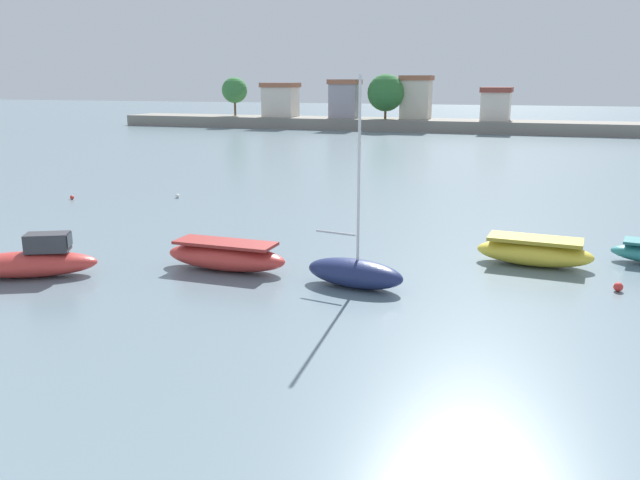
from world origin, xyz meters
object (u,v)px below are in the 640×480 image
object	(u,v)px
moored_boat_4	(355,272)
mooring_buoy_0	(618,287)
mooring_buoy_3	(177,196)
moored_boat_3	(226,256)
moored_boat_5	(534,252)
mooring_buoy_2	(72,197)
moored_boat_2	(30,262)

from	to	relation	value
moored_boat_4	mooring_buoy_0	size ratio (longest dim) A/B	22.76
moored_boat_4	mooring_buoy_3	bearing A→B (deg)	147.86
mooring_buoy_0	moored_boat_4	bearing A→B (deg)	-164.49
moored_boat_3	moored_boat_4	xyz separation A→B (m)	(5.34, -0.50, 0.01)
moored_boat_5	mooring_buoy_0	size ratio (longest dim) A/B	14.18
moored_boat_3	mooring_buoy_3	xyz separation A→B (m)	(-10.13, 13.38, -0.41)
moored_boat_4	moored_boat_5	world-z (taller)	moored_boat_4
moored_boat_3	moored_boat_4	distance (m)	5.37
moored_boat_4	mooring_buoy_0	bearing A→B (deg)	25.26
moored_boat_4	moored_boat_5	distance (m)	7.85
moored_boat_4	mooring_buoy_2	bearing A→B (deg)	161.84
moored_boat_3	mooring_buoy_2	world-z (taller)	moored_boat_3
moored_boat_2	moored_boat_5	world-z (taller)	moored_boat_2
moored_boat_3	moored_boat_5	world-z (taller)	moored_boat_3
moored_boat_3	mooring_buoy_2	xyz separation A→B (m)	(-16.10, 10.86, -0.42)
moored_boat_2	mooring_buoy_3	xyz separation A→B (m)	(-3.59, 16.56, -0.44)
mooring_buoy_2	mooring_buoy_0	bearing A→B (deg)	-16.33
mooring_buoy_2	moored_boat_3	bearing A→B (deg)	-34.00
mooring_buoy_3	moored_boat_3	bearing A→B (deg)	-52.88
mooring_buoy_0	moored_boat_5	bearing A→B (deg)	138.22
moored_boat_2	moored_boat_5	xyz separation A→B (m)	(17.90, 7.71, -0.03)
moored_boat_5	mooring_buoy_2	size ratio (longest dim) A/B	18.12
moored_boat_3	mooring_buoy_3	distance (m)	16.78
moored_boat_2	mooring_buoy_2	bearing A→B (deg)	97.51
moored_boat_5	moored_boat_3	bearing A→B (deg)	-153.78
moored_boat_4	mooring_buoy_3	size ratio (longest dim) A/B	28.13
moored_boat_3	moored_boat_4	bearing A→B (deg)	-4.33
moored_boat_4	mooring_buoy_3	xyz separation A→B (m)	(-15.47, 13.88, -0.43)
moored_boat_4	mooring_buoy_0	distance (m)	9.23
moored_boat_4	moored_boat_5	size ratio (longest dim) A/B	1.61
moored_boat_3	mooring_buoy_2	bearing A→B (deg)	146.99
moored_boat_2	moored_boat_5	size ratio (longest dim) A/B	1.13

